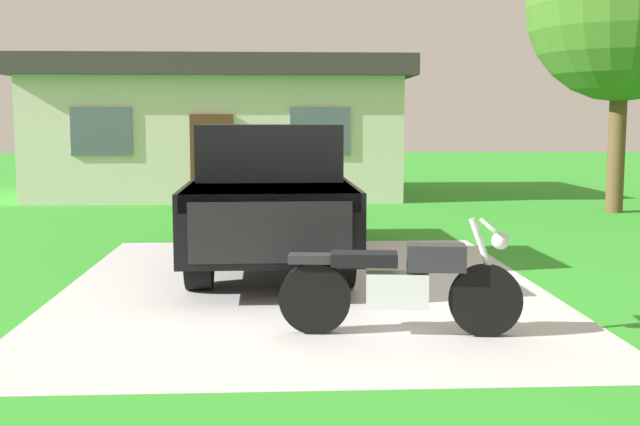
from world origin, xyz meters
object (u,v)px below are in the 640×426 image
pickup_truck (269,193)px  shade_tree (623,7)px  neighbor_house (220,127)px  motorcycle (402,284)px

pickup_truck → shade_tree: 9.77m
neighbor_house → pickup_truck: bearing=-82.0°
pickup_truck → neighbor_house: 10.20m
motorcycle → pickup_truck: pickup_truck is taller
motorcycle → pickup_truck: bearing=107.5°
motorcycle → shade_tree: 11.90m
pickup_truck → shade_tree: (7.32, 5.54, 3.35)m
neighbor_house → motorcycle: bearing=-79.2°
motorcycle → neighbor_house: size_ratio=0.23×
motorcycle → shade_tree: bearing=57.4°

